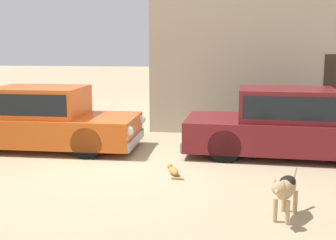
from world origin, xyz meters
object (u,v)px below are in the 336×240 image
parked_sedan_nearest (42,118)px  stray_cat (173,171)px  parked_sedan_second (287,123)px  stray_dog_tan (286,188)px

parked_sedan_nearest → stray_cat: bearing=-26.9°
parked_sedan_nearest → stray_cat: parked_sedan_nearest is taller
parked_sedan_second → stray_cat: parked_sedan_second is taller
parked_sedan_nearest → stray_cat: 3.61m
parked_sedan_second → stray_cat: size_ratio=8.03×
parked_sedan_second → stray_dog_tan: parked_sedan_second is taller
parked_sedan_nearest → parked_sedan_second: parked_sedan_second is taller
parked_sedan_nearest → parked_sedan_second: (5.40, 0.07, 0.01)m
stray_dog_tan → stray_cat: stray_dog_tan is taller
stray_dog_tan → stray_cat: size_ratio=1.76×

